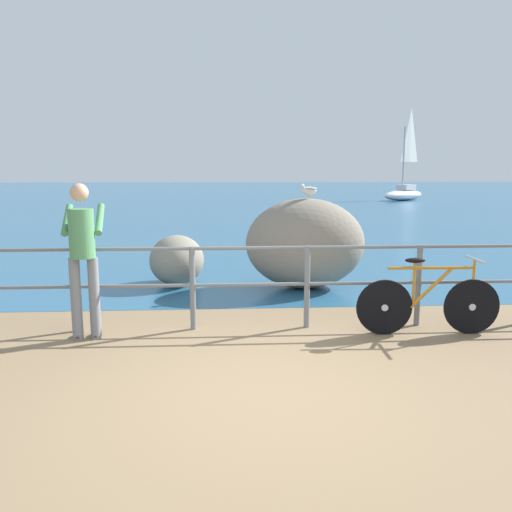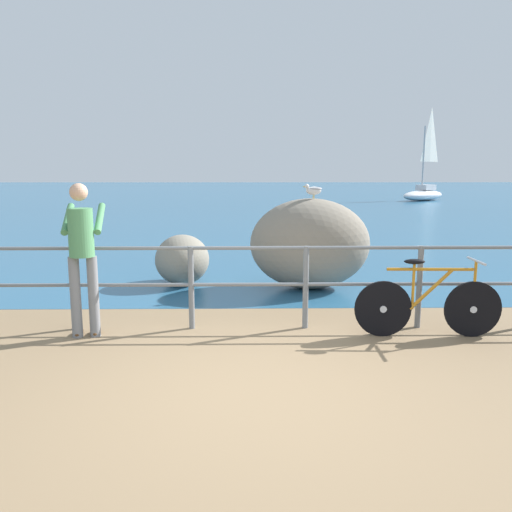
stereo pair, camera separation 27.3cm
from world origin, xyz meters
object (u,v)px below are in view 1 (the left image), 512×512
bicycle (429,302)px  breakwater_boulder_left (177,260)px  sailboat (404,190)px  person_at_railing (83,254)px  breakwater_boulder_main (305,243)px  seagull (309,190)px

bicycle → breakwater_boulder_left: 4.30m
breakwater_boulder_left → bicycle: bearing=-41.5°
breakwater_boulder_left → sailboat: sailboat is taller
person_at_railing → breakwater_boulder_left: size_ratio=1.63×
breakwater_boulder_main → sailboat: size_ratio=0.32×
bicycle → seagull: bearing=115.0°
breakwater_boulder_main → breakwater_boulder_left: size_ratio=1.80×
breakwater_boulder_left → sailboat: (12.97, 25.40, 0.28)m
bicycle → seagull: 2.92m
person_at_railing → seagull: size_ratio=5.20×
bicycle → breakwater_boulder_left: size_ratio=1.56×
breakwater_boulder_left → sailboat: bearing=63.0°
breakwater_boulder_main → sailboat: sailboat is taller
person_at_railing → sailboat: bearing=-34.4°
breakwater_boulder_main → bicycle: bearing=-66.6°
bicycle → breakwater_boulder_main: bearing=115.1°
person_at_railing → breakwater_boulder_main: size_ratio=0.91×
person_at_railing → breakwater_boulder_main: 3.80m
breakwater_boulder_main → seagull: seagull is taller
bicycle → breakwater_boulder_main: 2.75m
bicycle → person_at_railing: person_at_railing is taller
breakwater_boulder_main → seagull: (0.03, -0.07, 0.88)m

